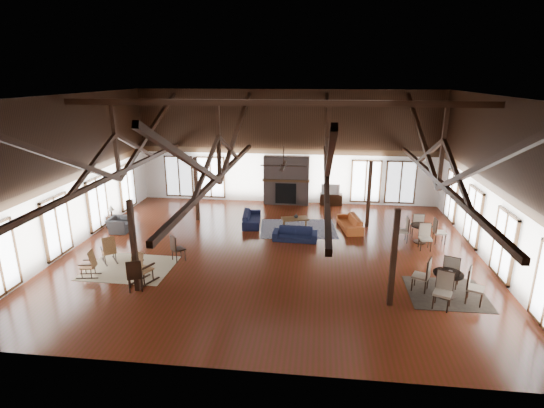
# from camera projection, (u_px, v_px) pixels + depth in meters

# --- Properties ---
(floor) EXTENTS (16.00, 16.00, 0.00)m
(floor) POSITION_uv_depth(u_px,v_px,m) (272.00, 252.00, 16.69)
(floor) COLOR #571D12
(floor) RESTS_ON ground
(ceiling) EXTENTS (16.00, 14.00, 0.02)m
(ceiling) POSITION_uv_depth(u_px,v_px,m) (272.00, 96.00, 14.94)
(ceiling) COLOR black
(ceiling) RESTS_ON wall_back
(wall_back) EXTENTS (16.00, 0.02, 6.00)m
(wall_back) POSITION_uv_depth(u_px,v_px,m) (287.00, 148.00, 22.47)
(wall_back) COLOR white
(wall_back) RESTS_ON floor
(wall_front) EXTENTS (16.00, 0.02, 6.00)m
(wall_front) POSITION_uv_depth(u_px,v_px,m) (236.00, 254.00, 9.17)
(wall_front) COLOR white
(wall_front) RESTS_ON floor
(wall_left) EXTENTS (0.02, 14.00, 6.00)m
(wall_left) POSITION_uv_depth(u_px,v_px,m) (71.00, 173.00, 16.69)
(wall_left) COLOR white
(wall_left) RESTS_ON floor
(wall_right) EXTENTS (0.02, 14.00, 6.00)m
(wall_right) POSITION_uv_depth(u_px,v_px,m) (497.00, 184.00, 14.95)
(wall_right) COLOR white
(wall_right) RESTS_ON floor
(roof_truss) EXTENTS (15.60, 14.07, 3.14)m
(roof_truss) POSITION_uv_depth(u_px,v_px,m) (272.00, 151.00, 15.51)
(roof_truss) COLOR black
(roof_truss) RESTS_ON wall_back
(post_grid) EXTENTS (8.16, 7.16, 3.05)m
(post_grid) POSITION_uv_depth(u_px,v_px,m) (272.00, 216.00, 16.25)
(post_grid) COLOR black
(post_grid) RESTS_ON floor
(fireplace) EXTENTS (2.50, 0.69, 2.60)m
(fireplace) POSITION_uv_depth(u_px,v_px,m) (286.00, 180.00, 22.65)
(fireplace) COLOR brown
(fireplace) RESTS_ON floor
(ceiling_fan) EXTENTS (1.60, 1.60, 0.75)m
(ceiling_fan) POSITION_uv_depth(u_px,v_px,m) (283.00, 165.00, 14.60)
(ceiling_fan) COLOR black
(ceiling_fan) RESTS_ON roof_truss
(sofa_navy_front) EXTENTS (1.89, 0.81, 0.54)m
(sofa_navy_front) POSITION_uv_depth(u_px,v_px,m) (295.00, 234.00, 17.85)
(sofa_navy_front) COLOR #141A38
(sofa_navy_front) RESTS_ON floor
(sofa_navy_left) EXTENTS (2.04, 0.96, 0.57)m
(sofa_navy_left) POSITION_uv_depth(u_px,v_px,m) (252.00, 218.00, 19.78)
(sofa_navy_left) COLOR #121633
(sofa_navy_left) RESTS_ON floor
(sofa_orange) EXTENTS (2.10, 1.14, 0.58)m
(sofa_orange) POSITION_uv_depth(u_px,v_px,m) (350.00, 223.00, 19.16)
(sofa_orange) COLOR #B45323
(sofa_orange) RESTS_ON floor
(coffee_table) EXTENTS (1.31, 0.91, 0.46)m
(coffee_table) POSITION_uv_depth(u_px,v_px,m) (295.00, 219.00, 19.31)
(coffee_table) COLOR brown
(coffee_table) RESTS_ON floor
(vase) EXTENTS (0.25, 0.25, 0.20)m
(vase) POSITION_uv_depth(u_px,v_px,m) (296.00, 216.00, 19.29)
(vase) COLOR #B2B2B2
(vase) RESTS_ON coffee_table
(armchair) EXTENTS (1.02, 0.90, 0.64)m
(armchair) POSITION_uv_depth(u_px,v_px,m) (119.00, 225.00, 18.84)
(armchair) COLOR #2B2B2D
(armchair) RESTS_ON floor
(side_table_lamp) EXTENTS (0.42, 0.42, 1.06)m
(side_table_lamp) POSITION_uv_depth(u_px,v_px,m) (112.00, 219.00, 19.34)
(side_table_lamp) COLOR black
(side_table_lamp) RESTS_ON floor
(rocking_chair_a) EXTENTS (0.84, 0.89, 1.04)m
(rocking_chair_a) POSITION_uv_depth(u_px,v_px,m) (109.00, 250.00, 15.65)
(rocking_chair_a) COLOR #98683A
(rocking_chair_a) RESTS_ON floor
(rocking_chair_b) EXTENTS (0.82, 1.04, 1.19)m
(rocking_chair_b) POSITION_uv_depth(u_px,v_px,m) (140.00, 268.00, 14.07)
(rocking_chair_b) COLOR #98683A
(rocking_chair_b) RESTS_ON floor
(rocking_chair_c) EXTENTS (0.81, 0.51, 0.97)m
(rocking_chair_c) POSITION_uv_depth(u_px,v_px,m) (90.00, 264.00, 14.58)
(rocking_chair_c) COLOR #98683A
(rocking_chair_c) RESTS_ON floor
(side_chair_a) EXTENTS (0.61, 0.61, 1.01)m
(side_chair_a) POSITION_uv_depth(u_px,v_px,m) (176.00, 246.00, 15.76)
(side_chair_a) COLOR black
(side_chair_a) RESTS_ON floor
(side_chair_b) EXTENTS (0.60, 0.60, 1.10)m
(side_chair_b) POSITION_uv_depth(u_px,v_px,m) (135.00, 273.00, 13.53)
(side_chair_b) COLOR black
(side_chair_b) RESTS_ON floor
(cafe_table_near) EXTENTS (2.15, 2.15, 1.12)m
(cafe_table_near) POSITION_uv_depth(u_px,v_px,m) (447.00, 280.00, 13.23)
(cafe_table_near) COLOR black
(cafe_table_near) RESTS_ON floor
(cafe_table_far) EXTENTS (2.01, 2.01, 1.05)m
(cafe_table_far) POSITION_uv_depth(u_px,v_px,m) (421.00, 230.00, 17.55)
(cafe_table_far) COLOR black
(cafe_table_far) RESTS_ON floor
(cup_near) EXTENTS (0.16, 0.16, 0.10)m
(cup_near) POSITION_uv_depth(u_px,v_px,m) (450.00, 272.00, 13.10)
(cup_near) COLOR #B2B2B2
(cup_near) RESTS_ON cafe_table_near
(cup_far) EXTENTS (0.12, 0.12, 0.09)m
(cup_far) POSITION_uv_depth(u_px,v_px,m) (424.00, 225.00, 17.41)
(cup_far) COLOR #B2B2B2
(cup_far) RESTS_ON cafe_table_far
(tv_console) EXTENTS (1.18, 0.44, 0.59)m
(tv_console) POSITION_uv_depth(u_px,v_px,m) (331.00, 199.00, 22.76)
(tv_console) COLOR black
(tv_console) RESTS_ON floor
(television) EXTENTS (0.97, 0.17, 0.56)m
(television) POSITION_uv_depth(u_px,v_px,m) (331.00, 189.00, 22.60)
(television) COLOR #B2B2B2
(television) RESTS_ON tv_console
(rug_tan) EXTENTS (3.10, 2.46, 0.01)m
(rug_tan) POSITION_uv_depth(u_px,v_px,m) (130.00, 268.00, 15.36)
(rug_tan) COLOR tan
(rug_tan) RESTS_ON floor
(rug_navy) EXTENTS (3.60, 2.85, 0.01)m
(rug_navy) POSITION_uv_depth(u_px,v_px,m) (298.00, 229.00, 19.27)
(rug_navy) COLOR #1B1E4D
(rug_navy) RESTS_ON floor
(rug_dark) EXTENTS (2.41, 2.20, 0.01)m
(rug_dark) POSITION_uv_depth(u_px,v_px,m) (446.00, 293.00, 13.56)
(rug_dark) COLOR black
(rug_dark) RESTS_ON floor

